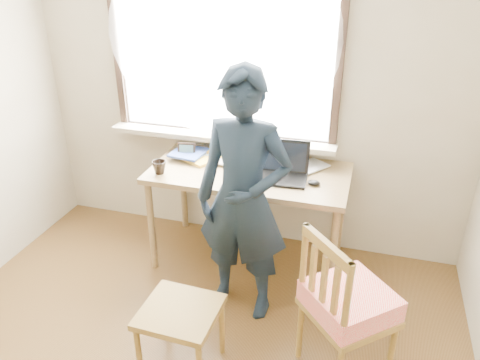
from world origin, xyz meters
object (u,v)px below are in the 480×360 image
(mug_white, at_px, (234,154))
(work_chair, at_px, (180,318))
(laptop, at_px, (282,169))
(person, at_px, (243,199))
(mug_dark, at_px, (159,167))
(side_chair, at_px, (347,303))
(desk, at_px, (249,180))

(mug_white, height_order, work_chair, mug_white)
(laptop, relative_size, person, 0.23)
(mug_white, height_order, mug_dark, mug_white)
(laptop, height_order, person, person)
(laptop, height_order, side_chair, laptop)
(person, bearing_deg, desk, 105.21)
(desk, xyz_separation_m, person, (0.11, -0.55, 0.14))
(mug_dark, relative_size, side_chair, 0.11)
(mug_dark, xyz_separation_m, person, (0.73, -0.31, 0.01))
(laptop, xyz_separation_m, side_chair, (0.57, -0.91, -0.35))
(person, bearing_deg, mug_dark, 160.69)
(mug_white, xyz_separation_m, person, (0.27, -0.69, 0.01))
(desk, xyz_separation_m, side_chair, (0.83, -0.94, -0.20))
(mug_white, distance_m, side_chair, 1.51)
(mug_dark, height_order, person, person)
(side_chair, bearing_deg, laptop, 122.17)
(mug_white, height_order, side_chair, side_chair)
(mug_white, height_order, person, person)
(mug_white, relative_size, mug_dark, 1.23)
(mug_dark, relative_size, work_chair, 0.24)
(laptop, distance_m, work_chair, 1.29)
(mug_dark, bearing_deg, side_chair, -25.94)
(laptop, distance_m, person, 0.54)
(laptop, height_order, work_chair, laptop)
(laptop, distance_m, mug_dark, 0.90)
(mug_white, bearing_deg, laptop, -22.70)
(desk, bearing_deg, person, -78.66)
(mug_dark, distance_m, person, 0.80)
(person, bearing_deg, side_chair, -24.76)
(person, bearing_deg, work_chair, -103.35)
(work_chair, bearing_deg, laptop, 73.50)
(mug_dark, bearing_deg, mug_white, 39.45)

